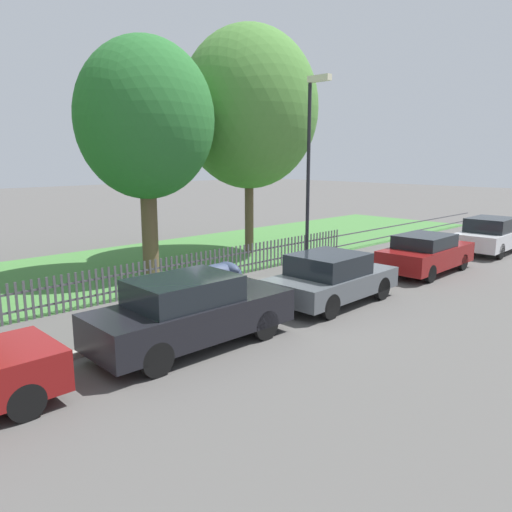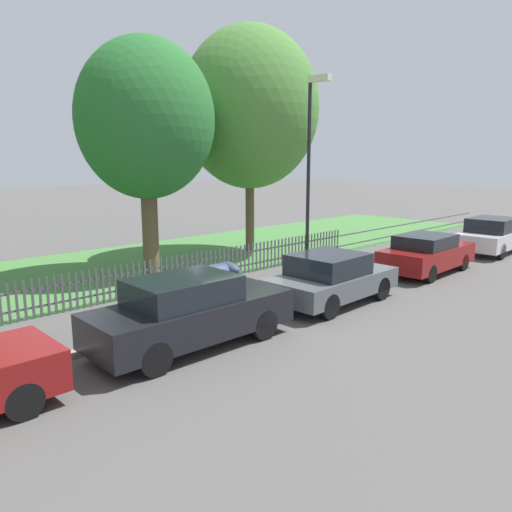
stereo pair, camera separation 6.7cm
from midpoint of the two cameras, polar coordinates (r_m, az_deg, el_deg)
name	(u,v)px [view 2 (the right image)]	position (r m, az deg, el deg)	size (l,w,h in m)	color
ground_plane	(264,305)	(13.60, 1.10, -5.61)	(120.00, 120.00, 0.00)	#565451
kerb_stone	(262,302)	(13.66, 0.81, -5.29)	(40.30, 0.20, 0.12)	#9E998E
grass_strip	(131,265)	(19.11, -14.05, -1.01)	(40.30, 7.89, 0.01)	#477F3D
park_fence	(194,269)	(15.78, -6.96, -1.44)	(40.30, 0.05, 1.01)	#4C4C51
parked_car_black_saloon	(190,311)	(10.55, -7.36, -6.29)	(4.47, 1.73, 1.54)	black
parked_car_navy_estate	(331,278)	(13.76, 8.70, -2.49)	(3.97, 1.92, 1.39)	#51565B
parked_car_red_compact	(427,253)	(18.17, 19.02, 0.30)	(4.13, 1.79, 1.35)	maroon
parked_car_white_van	(493,235)	(23.10, 25.50, 2.17)	(4.28, 1.90, 1.48)	silver
covered_motorcycle	(218,278)	(13.95, -4.22, -2.49)	(1.86, 0.94, 1.04)	black
tree_mid_park	(146,120)	(17.38, -12.38, 14.93)	(4.56, 4.56, 7.80)	brown
tree_far_left	(250,109)	(20.64, -0.64, 16.49)	(5.50, 5.50, 9.01)	brown
street_lamp	(311,159)	(15.48, 6.45, 11.00)	(0.20, 0.79, 6.28)	black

